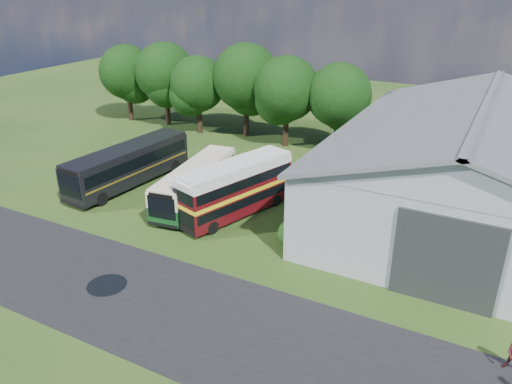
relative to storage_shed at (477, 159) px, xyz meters
The scene contains 16 objects.
ground 22.31m from the storage_shed, 133.18° to the right, with size 120.00×120.00×0.00m, color #1F3C13.
asphalt_road 22.84m from the storage_shed, 122.30° to the right, with size 60.00×8.00×0.02m, color black.
puddle 25.50m from the storage_shed, 130.99° to the right, with size 2.20×2.20×0.01m, color black.
storage_shed is the anchor object (origin of this frame).
tree_far_left 38.86m from the storage_shed, 168.09° to the left, with size 6.12×6.12×8.64m.
tree_left_a 34.12m from the storage_shed, 165.53° to the left, with size 6.46×6.46×9.12m.
tree_left_b 29.01m from the storage_shed, 164.98° to the left, with size 5.78×5.78×8.16m.
tree_mid 24.71m from the storage_shed, 159.03° to the left, with size 6.80×6.80×9.60m.
tree_right_a 19.68m from the storage_shed, 156.53° to the left, with size 6.26×6.26×8.83m.
tree_right_b 15.65m from the storage_shed, 146.47° to the left, with size 5.98×5.98×8.45m.
shrub_front 14.33m from the storage_shed, 133.27° to the right, with size 1.70×1.70×1.70m, color #194714.
shrub_mid 13.02m from the storage_shed, 139.65° to the right, with size 1.60×1.60×1.60m, color #194714.
shrub_back 11.90m from the storage_shed, 147.52° to the right, with size 1.80×1.80×1.80m, color #194714.
bus_green_single 19.98m from the storage_shed, 158.17° to the right, with size 3.72×10.40×2.80m.
bus_maroon_double 16.75m from the storage_shed, 151.47° to the right, with size 4.96×9.41×3.92m.
bus_dark_single 26.14m from the storage_shed, 164.08° to the right, with size 3.61×11.74×3.19m.
Camera 1 is at (16.64, -19.62, 15.89)m, focal length 35.00 mm.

